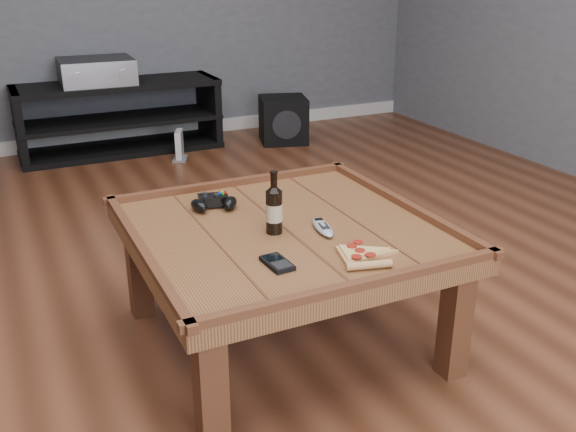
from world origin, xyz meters
name	(u,v)px	position (x,y,z in m)	size (l,w,h in m)	color
ground	(284,340)	(0.00, 0.00, 0.00)	(6.00, 6.00, 0.00)	#472414
baseboard	(116,137)	(0.00, 2.99, 0.05)	(5.00, 0.02, 0.10)	silver
coffee_table	(284,243)	(0.00, 0.00, 0.39)	(1.03, 1.03, 0.48)	#532B17
media_console	(120,118)	(0.00, 2.75, 0.25)	(1.40, 0.45, 0.50)	black
beer_bottle	(274,208)	(-0.05, -0.02, 0.54)	(0.06, 0.06, 0.21)	black
game_controller	(214,202)	(-0.15, 0.27, 0.47)	(0.19, 0.14, 0.05)	black
pizza_slice	(361,255)	(0.11, -0.32, 0.46)	(0.21, 0.28, 0.03)	tan
smartphone	(277,263)	(-0.14, -0.25, 0.46)	(0.07, 0.12, 0.02)	black
remote_control	(323,227)	(0.11, -0.08, 0.46)	(0.08, 0.17, 0.02)	#9A9EA7
av_receiver	(97,71)	(-0.13, 2.74, 0.58)	(0.50, 0.43, 0.17)	black
subwoofer	(283,120)	(1.17, 2.49, 0.17)	(0.42, 0.42, 0.34)	black
game_console	(180,146)	(0.32, 2.37, 0.09)	(0.15, 0.19, 0.21)	slate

